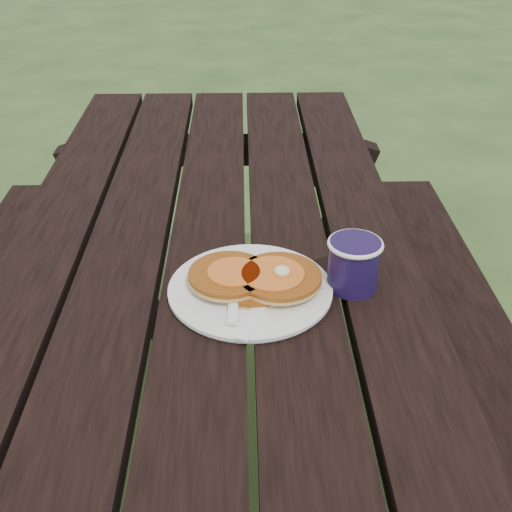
{
  "coord_description": "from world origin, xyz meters",
  "views": [
    {
      "loc": [
        0.07,
        -1.0,
        1.36
      ],
      "look_at": [
        0.09,
        -0.1,
        0.8
      ],
      "focal_mm": 45.0,
      "sensor_mm": 36.0,
      "label": 1
    }
  ],
  "objects_px": {
    "plate": "(250,290)",
    "pancake_stack": "(256,278)",
    "picnic_table": "(214,402)",
    "coffee_cup": "(354,261)"
  },
  "relations": [
    {
      "from": "plate",
      "to": "pancake_stack",
      "type": "height_order",
      "value": "pancake_stack"
    },
    {
      "from": "picnic_table",
      "to": "coffee_cup",
      "type": "height_order",
      "value": "coffee_cup"
    },
    {
      "from": "pancake_stack",
      "to": "picnic_table",
      "type": "bearing_deg",
      "value": 123.75
    },
    {
      "from": "coffee_cup",
      "to": "picnic_table",
      "type": "bearing_deg",
      "value": 153.94
    },
    {
      "from": "pancake_stack",
      "to": "plate",
      "type": "bearing_deg",
      "value": -145.78
    },
    {
      "from": "pancake_stack",
      "to": "coffee_cup",
      "type": "bearing_deg",
      "value": 2.94
    },
    {
      "from": "picnic_table",
      "to": "pancake_stack",
      "type": "xyz_separation_m",
      "value": [
        0.09,
        -0.13,
        0.41
      ]
    },
    {
      "from": "plate",
      "to": "pancake_stack",
      "type": "xyz_separation_m",
      "value": [
        0.01,
        0.01,
        0.02
      ]
    },
    {
      "from": "picnic_table",
      "to": "pancake_stack",
      "type": "relative_size",
      "value": 8.26
    },
    {
      "from": "picnic_table",
      "to": "coffee_cup",
      "type": "xyz_separation_m",
      "value": [
        0.25,
        -0.12,
        0.43
      ]
    }
  ]
}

